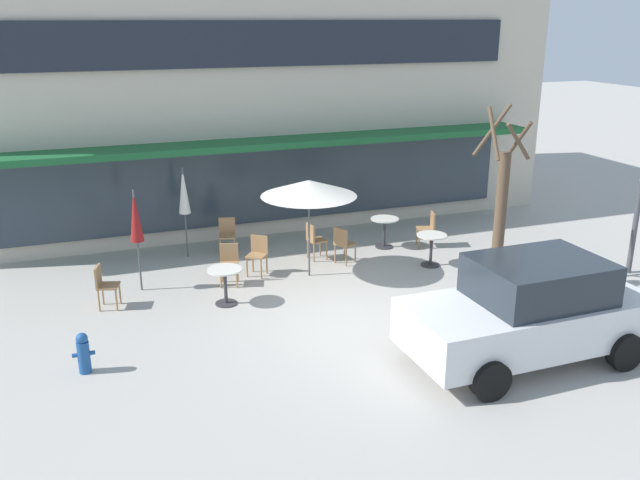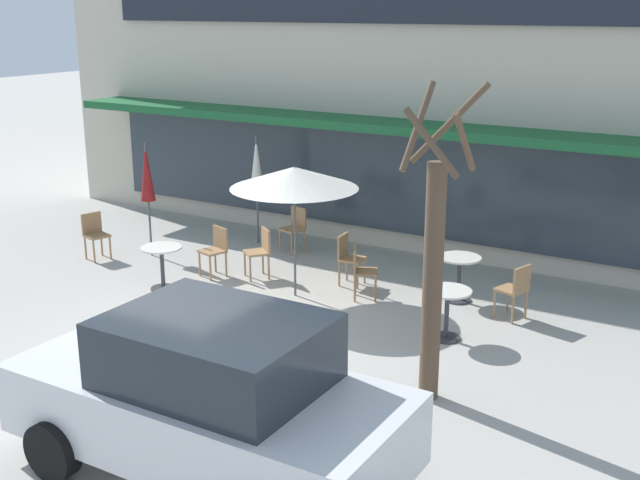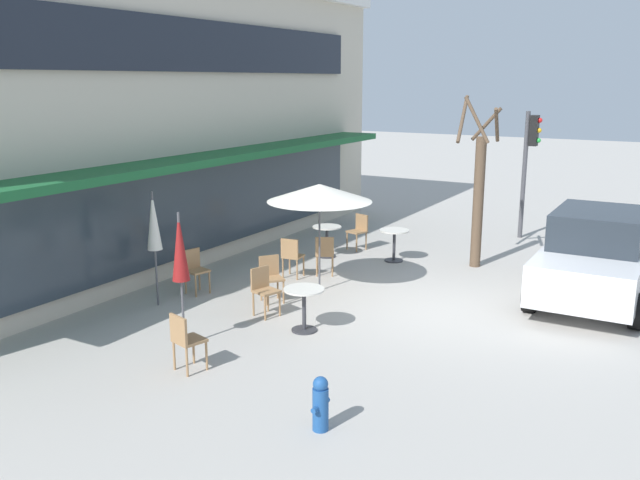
# 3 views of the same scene
# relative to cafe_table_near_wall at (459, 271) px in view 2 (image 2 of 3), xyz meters

# --- Properties ---
(ground_plane) EXTENTS (80.00, 80.00, 0.00)m
(ground_plane) POSITION_rel_cafe_table_near_wall_xyz_m (-2.39, -3.93, -0.52)
(ground_plane) COLOR #ADA8A0
(building_facade) EXTENTS (16.75, 9.10, 6.83)m
(building_facade) POSITION_rel_cafe_table_near_wall_xyz_m (-2.39, 6.03, 2.90)
(building_facade) COLOR beige
(building_facade) RESTS_ON ground
(cafe_table_near_wall) EXTENTS (0.70, 0.70, 0.76)m
(cafe_table_near_wall) POSITION_rel_cafe_table_near_wall_xyz_m (0.00, 0.00, 0.00)
(cafe_table_near_wall) COLOR #333338
(cafe_table_near_wall) RESTS_ON ground
(cafe_table_streetside) EXTENTS (0.70, 0.70, 0.76)m
(cafe_table_streetside) POSITION_rel_cafe_table_near_wall_xyz_m (-4.55, -2.10, 0.00)
(cafe_table_streetside) COLOR #333338
(cafe_table_streetside) RESTS_ON ground
(cafe_table_by_tree) EXTENTS (0.70, 0.70, 0.76)m
(cafe_table_by_tree) POSITION_rel_cafe_table_near_wall_xyz_m (0.44, -1.58, 0.00)
(cafe_table_by_tree) COLOR #333338
(cafe_table_by_tree) RESTS_ON ground
(patio_umbrella_green_folded) EXTENTS (0.28, 0.28, 2.20)m
(patio_umbrella_green_folded) POSITION_rel_cafe_table_near_wall_xyz_m (-6.07, -0.75, 1.11)
(patio_umbrella_green_folded) COLOR #4C4C51
(patio_umbrella_green_folded) RESTS_ON ground
(patio_umbrella_cream_folded) EXTENTS (0.28, 0.28, 2.20)m
(patio_umbrella_cream_folded) POSITION_rel_cafe_table_near_wall_xyz_m (-4.78, 1.03, 1.11)
(patio_umbrella_cream_folded) COLOR #4C4C51
(patio_umbrella_cream_folded) RESTS_ON ground
(patio_umbrella_corner_open) EXTENTS (2.10, 2.10, 2.20)m
(patio_umbrella_corner_open) POSITION_rel_cafe_table_near_wall_xyz_m (-2.43, -1.19, 1.51)
(patio_umbrella_corner_open) COLOR #4C4C51
(patio_umbrella_corner_open) RESTS_ON ground
(cafe_chair_0) EXTENTS (0.44, 0.44, 0.89)m
(cafe_chair_0) POSITION_rel_cafe_table_near_wall_xyz_m (-1.96, -0.23, 0.01)
(cafe_chair_0) COLOR #9E754C
(cafe_chair_0) RESTS_ON ground
(cafe_chair_1) EXTENTS (0.50, 0.50, 0.89)m
(cafe_chair_1) POSITION_rel_cafe_table_near_wall_xyz_m (-4.22, -1.05, 0.01)
(cafe_chair_1) COLOR #9E754C
(cafe_chair_1) RESTS_ON ground
(cafe_chair_2) EXTENTS (0.48, 0.48, 0.89)m
(cafe_chair_2) POSITION_rel_cafe_table_near_wall_xyz_m (-3.80, 0.92, 0.01)
(cafe_chair_2) COLOR #9E754C
(cafe_chair_2) RESTS_ON ground
(cafe_chair_3) EXTENTS (0.56, 0.56, 0.89)m
(cafe_chair_3) POSITION_rel_cafe_table_near_wall_xyz_m (-3.48, -0.71, 0.01)
(cafe_chair_3) COLOR #9E754C
(cafe_chair_3) RESTS_ON ground
(cafe_chair_4) EXTENTS (0.50, 0.50, 0.89)m
(cafe_chair_4) POSITION_rel_cafe_table_near_wall_xyz_m (1.06, -0.33, 0.01)
(cafe_chair_4) COLOR #9E754C
(cafe_chair_4) RESTS_ON ground
(cafe_chair_5) EXTENTS (0.54, 0.54, 0.89)m
(cafe_chair_5) POSITION_rel_cafe_table_near_wall_xyz_m (-1.42, -0.75, 0.01)
(cafe_chair_5) COLOR #9E754C
(cafe_chair_5) RESTS_ON ground
(cafe_chair_6) EXTENTS (0.49, 0.49, 0.89)m
(cafe_chair_6) POSITION_rel_cafe_table_near_wall_xyz_m (-6.83, -1.45, 0.01)
(cafe_chair_6) COLOR #9E754C
(cafe_chair_6) RESTS_ON ground
(parked_sedan) EXTENTS (4.21, 2.04, 1.76)m
(parked_sedan) POSITION_rel_cafe_table_near_wall_xyz_m (-0.26, -6.13, 0.36)
(parked_sedan) COLOR silver
(parked_sedan) RESTS_ON ground
(street_tree) EXTENTS (0.94, 0.94, 3.86)m
(street_tree) POSITION_rel_cafe_table_near_wall_xyz_m (0.96, -3.38, 1.22)
(street_tree) COLOR brown
(street_tree) RESTS_ON ground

